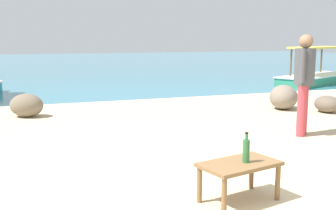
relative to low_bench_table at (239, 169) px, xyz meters
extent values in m
cube|color=teal|center=(-0.11, 21.72, -0.37)|extent=(60.00, 36.00, 0.03)
cube|color=brown|center=(0.00, 0.00, 0.04)|extent=(0.84, 0.60, 0.04)
cylinder|color=brown|center=(0.29, 0.25, -0.15)|extent=(0.05, 0.05, 0.35)
cylinder|color=brown|center=(0.37, -0.10, -0.15)|extent=(0.05, 0.05, 0.35)
cylinder|color=brown|center=(-0.37, 0.10, -0.15)|extent=(0.05, 0.05, 0.35)
cylinder|color=brown|center=(-0.29, -0.25, -0.15)|extent=(0.05, 0.05, 0.35)
cylinder|color=#2D6B38|center=(0.06, -0.02, 0.17)|extent=(0.07, 0.07, 0.22)
cylinder|color=#2D6B38|center=(0.06, -0.02, 0.31)|extent=(0.03, 0.03, 0.06)
cylinder|color=black|center=(0.06, -0.02, 0.35)|extent=(0.03, 0.03, 0.02)
cylinder|color=#CC3D47|center=(2.39, 2.13, 0.08)|extent=(0.14, 0.14, 0.82)
cylinder|color=#CC3D47|center=(2.26, 2.01, 0.08)|extent=(0.14, 0.14, 0.82)
cylinder|color=#4C4C51|center=(2.32, 2.07, 0.78)|extent=(0.32, 0.32, 0.58)
cylinder|color=#4C4C51|center=(2.47, 2.21, 0.81)|extent=(0.09, 0.09, 0.52)
cylinder|color=#4C4C51|center=(2.17, 1.92, 0.81)|extent=(0.09, 0.09, 0.52)
sphere|color=#997051|center=(2.32, 2.07, 1.18)|extent=(0.22, 0.22, 0.22)
ellipsoid|color=gray|center=(3.52, 4.26, -0.06)|extent=(0.92, 0.97, 0.54)
ellipsoid|color=#756651|center=(-1.85, 5.22, -0.09)|extent=(0.83, 0.75, 0.47)
ellipsoid|color=#6B5B4C|center=(4.15, 3.59, -0.15)|extent=(0.51, 0.62, 0.36)
cube|color=#338E66|center=(7.78, 8.36, -0.21)|extent=(3.74, 2.46, 0.28)
cube|color=white|center=(7.78, 8.36, -0.05)|extent=(3.83, 2.54, 0.04)
cylinder|color=brown|center=(8.61, 9.15, 0.40)|extent=(0.06, 0.06, 0.95)
cylinder|color=brown|center=(6.63, 8.27, 0.40)|extent=(0.06, 0.06, 0.95)
cylinder|color=brown|center=(6.95, 7.57, 0.40)|extent=(0.06, 0.06, 0.95)
cube|color=#EFD14C|center=(7.78, 8.36, 0.91)|extent=(2.68, 1.88, 0.06)
camera|label=1|loc=(-1.92, -3.33, 1.24)|focal=43.92mm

